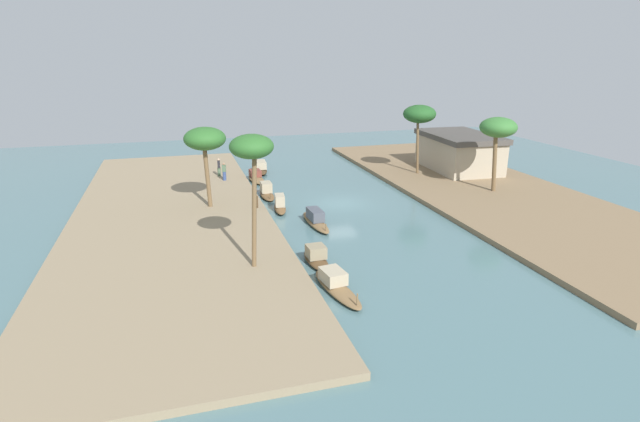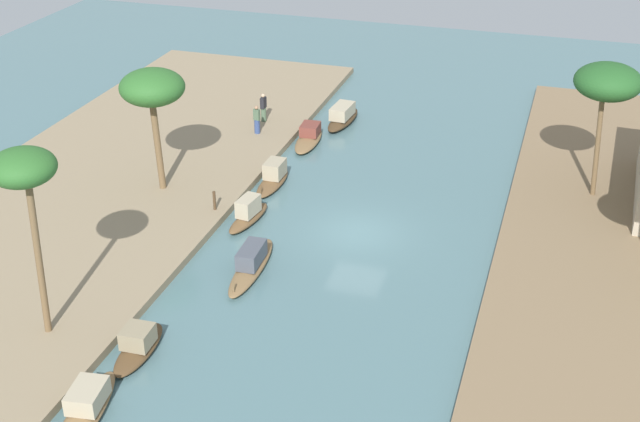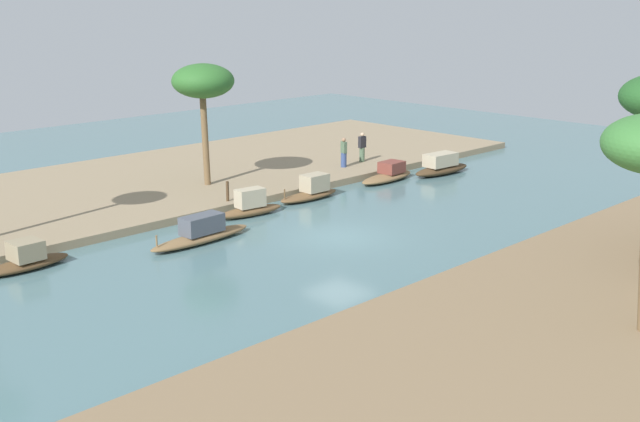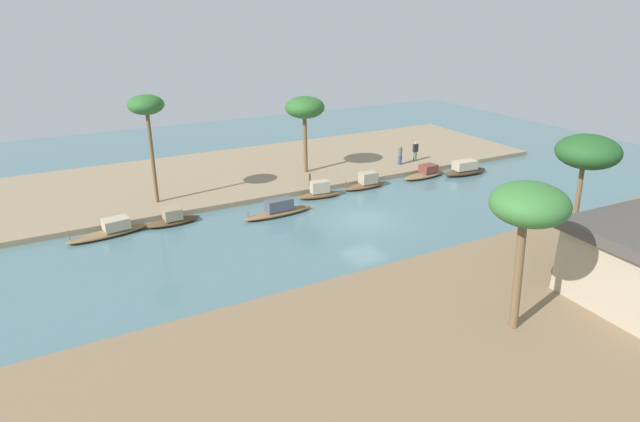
# 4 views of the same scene
# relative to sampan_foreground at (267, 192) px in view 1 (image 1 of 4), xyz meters

# --- Properties ---
(river_water) EXTENTS (70.50, 70.50, 0.00)m
(river_water) POSITION_rel_sampan_foreground_xyz_m (3.58, 5.39, -0.43)
(river_water) COLOR slate
(river_water) RESTS_ON ground
(riverbank_left) EXTENTS (44.10, 13.90, 0.36)m
(riverbank_left) POSITION_rel_sampan_foreground_xyz_m (3.58, -7.81, -0.25)
(riverbank_left) COLOR #937F60
(riverbank_left) RESTS_ON ground
(riverbank_right) EXTENTS (44.10, 13.90, 0.36)m
(riverbank_right) POSITION_rel_sampan_foreground_xyz_m (3.58, 18.59, -0.25)
(riverbank_right) COLOR #846B4C
(riverbank_right) RESTS_ON ground
(sampan_foreground) EXTENTS (3.60, 1.08, 1.21)m
(sampan_foreground) POSITION_rel_sampan_foreground_xyz_m (0.00, 0.00, 0.00)
(sampan_foreground) COLOR brown
(sampan_foreground) RESTS_ON river_water
(sampan_with_tall_canopy) EXTENTS (3.37, 1.21, 1.08)m
(sampan_with_tall_canopy) POSITION_rel_sampan_foreground_xyz_m (14.63, 0.18, -0.04)
(sampan_with_tall_canopy) COLOR brown
(sampan_with_tall_canopy) RESTS_ON river_water
(sampan_with_red_awning) EXTENTS (4.93, 1.76, 1.02)m
(sampan_with_red_awning) POSITION_rel_sampan_foreground_xyz_m (18.28, 0.18, -0.07)
(sampan_with_red_awning) COLOR brown
(sampan_with_red_awning) RESTS_ON river_water
(sampan_downstream_large) EXTENTS (4.16, 1.44, 1.20)m
(sampan_downstream_large) POSITION_rel_sampan_foreground_xyz_m (-9.05, 1.07, 0.04)
(sampan_downstream_large) COLOR #47331E
(sampan_downstream_large) RESTS_ON river_water
(sampan_near_left_bank) EXTENTS (4.10, 1.49, 1.01)m
(sampan_near_left_bank) POSITION_rel_sampan_foreground_xyz_m (-5.75, 0.04, -0.09)
(sampan_near_left_bank) COLOR brown
(sampan_near_left_bank) RESTS_ON river_water
(sampan_open_hull) EXTENTS (3.39, 1.28, 1.26)m
(sampan_open_hull) POSITION_rel_sampan_foreground_xyz_m (4.10, 0.27, 0.03)
(sampan_open_hull) COLOR brown
(sampan_open_hull) RESTS_ON river_water
(sampan_midstream) EXTENTS (4.94, 1.26, 1.12)m
(sampan_midstream) POSITION_rel_sampan_foreground_xyz_m (8.10, 1.99, -0.03)
(sampan_midstream) COLOR brown
(sampan_midstream) RESTS_ON river_water
(person_on_near_bank) EXTENTS (0.44, 0.32, 1.69)m
(person_on_near_bank) POSITION_rel_sampan_foreground_xyz_m (-7.23, -3.25, 0.75)
(person_on_near_bank) COLOR #4C664C
(person_on_near_bank) RESTS_ON riverbank_left
(person_by_mooring) EXTENTS (0.37, 0.39, 1.65)m
(person_by_mooring) POSITION_rel_sampan_foreground_xyz_m (-5.38, -2.95, 0.65)
(person_by_mooring) COLOR #33477A
(person_by_mooring) RESTS_ON riverbank_left
(mooring_post) EXTENTS (0.14, 0.14, 0.94)m
(mooring_post) POSITION_rel_sampan_foreground_xyz_m (4.02, -1.46, 0.40)
(mooring_post) COLOR #4C3823
(mooring_post) RESTS_ON riverbank_left
(palm_tree_left_near) EXTENTS (3.10, 3.10, 6.08)m
(palm_tree_left_near) POSITION_rel_sampan_foreground_xyz_m (2.63, -4.94, 5.08)
(palm_tree_left_near) COLOR brown
(palm_tree_left_near) RESTS_ON riverbank_left
(palm_tree_left_far) EXTENTS (2.31, 2.31, 7.31)m
(palm_tree_left_far) POSITION_rel_sampan_foreground_xyz_m (14.79, -3.32, 6.41)
(palm_tree_left_far) COLOR brown
(palm_tree_left_far) RESTS_ON riverbank_left
(palm_tree_right_tall) EXTENTS (3.02, 3.02, 6.25)m
(palm_tree_right_tall) POSITION_rel_sampan_foreground_xyz_m (4.80, 18.58, 5.24)
(palm_tree_right_tall) COLOR brown
(palm_tree_right_tall) RESTS_ON riverbank_right
(palm_tree_right_short) EXTENTS (3.10, 3.10, 6.59)m
(palm_tree_right_short) POSITION_rel_sampan_foreground_xyz_m (-2.99, 15.39, 5.62)
(palm_tree_right_short) COLOR brown
(palm_tree_right_short) RESTS_ON riverbank_right
(riverside_building) EXTENTS (9.38, 6.17, 3.60)m
(riverside_building) POSITION_rel_sampan_foreground_xyz_m (-3.39, 20.21, 1.76)
(riverside_building) COLOR tan
(riverside_building) RESTS_ON riverbank_right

